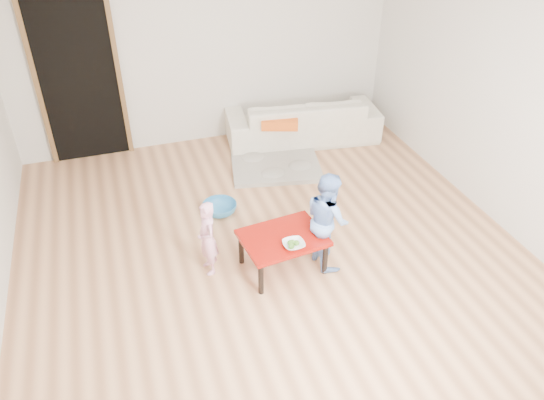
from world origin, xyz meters
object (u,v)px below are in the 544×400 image
bowl (294,245)px  child_pink (207,238)px  sofa (302,119)px  basin (220,208)px  child_blue (327,219)px  red_table (283,252)px

bowl → child_pink: (-0.72, 0.37, -0.02)m
sofa → child_pink: (-1.84, -2.29, 0.08)m
bowl → basin: bearing=107.7°
bowl → child_blue: child_blue is taller
red_table → basin: (-0.36, 1.09, -0.13)m
sofa → bowl: bearing=74.7°
child_pink → basin: (0.32, 0.90, -0.32)m
red_table → child_blue: child_blue is taller
red_table → child_blue: bearing=-2.6°
red_table → bowl: (0.04, -0.18, 0.22)m
sofa → bowl: sofa is taller
sofa → red_table: bearing=72.5°
sofa → red_table: 2.74m
bowl → basin: bowl is taller
bowl → basin: 1.37m
red_table → child_blue: 0.53m
sofa → child_blue: size_ratio=2.08×
basin → bowl: bearing=-72.3°
sofa → basin: size_ratio=5.36×
sofa → red_table: (-1.16, -2.48, -0.11)m
basin → child_pink: bearing=-109.6°
bowl → child_pink: child_pink is taller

